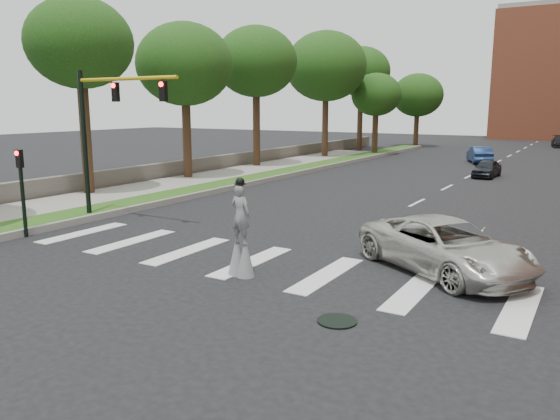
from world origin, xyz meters
name	(u,v)px	position (x,y,z in m)	size (l,w,h in m)	color
ground_plane	(270,277)	(0.00, 0.00, 0.00)	(160.00, 160.00, 0.00)	black
grass_median	(280,173)	(-11.50, 20.00, 0.12)	(2.00, 60.00, 0.25)	#254E16
median_curb	(294,174)	(-10.45, 20.00, 0.14)	(0.20, 60.00, 0.28)	gray
sidewalk_left	(146,189)	(-14.50, 10.00, 0.09)	(4.00, 60.00, 0.18)	gray
stone_wall	(233,161)	(-17.00, 22.00, 0.55)	(0.50, 56.00, 1.10)	#5A544D
manhole	(337,321)	(3.00, -2.00, 0.02)	(0.90, 0.90, 0.04)	black
traffic_signal	(103,121)	(-9.78, 3.00, 4.15)	(5.30, 0.23, 6.20)	black
secondary_signal	(22,185)	(-10.30, -0.50, 1.95)	(0.25, 0.21, 3.23)	black
stilt_performer	(241,238)	(-0.80, -0.29, 1.10)	(0.84, 0.54, 2.83)	#382316
suv_crossing	(445,246)	(4.11, 3.00, 0.78)	(2.59, 5.61, 1.56)	beige
car_near	(487,168)	(1.10, 26.17, 0.59)	(1.40, 3.48, 1.19)	black
car_mid	(479,155)	(-1.22, 35.67, 0.70)	(1.49, 4.26, 1.40)	navy
tree_1	(80,44)	(-15.86, 7.14, 7.87)	(5.45, 5.45, 10.25)	#382316
tree_2	(185,65)	(-15.60, 15.00, 7.32)	(6.14, 6.14, 9.97)	#382316
tree_3	(256,62)	(-15.62, 23.31, 8.02)	(6.29, 6.29, 10.74)	#382316
tree_4	(326,67)	(-14.60, 33.36, 8.25)	(7.39, 7.39, 11.42)	#382316
tree_5	(361,72)	(-15.18, 43.10, 8.29)	(6.15, 6.15, 10.95)	#382316
tree_6	(376,95)	(-11.58, 38.26, 5.77)	(4.82, 4.82, 7.87)	#382316
tree_7	(418,95)	(-11.31, 50.84, 5.94)	(5.81, 5.81, 8.44)	#382316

